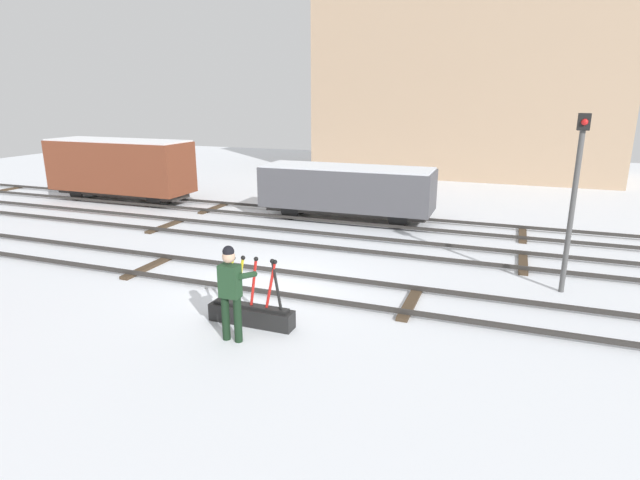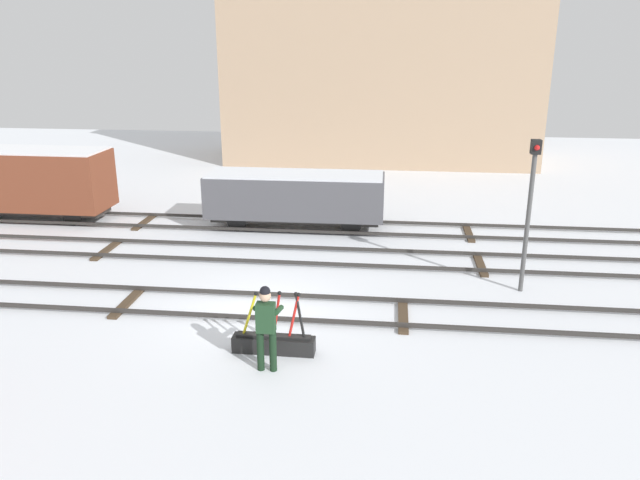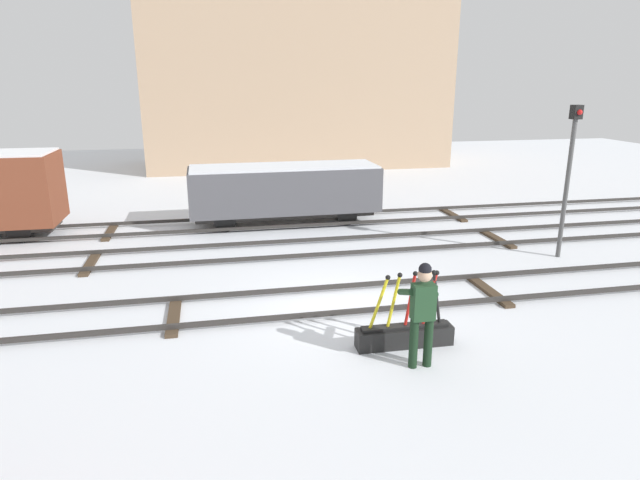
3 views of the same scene
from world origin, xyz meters
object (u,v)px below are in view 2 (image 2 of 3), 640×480
(signal_post, at_px, (530,202))
(freight_car_near_switch, at_px, (23,180))
(switch_lever_frame, at_px, (274,342))
(rail_worker, at_px, (266,323))
(freight_car_far_end, at_px, (295,196))

(signal_post, xyz_separation_m, freight_car_near_switch, (-17.11, 5.00, -0.98))
(switch_lever_frame, distance_m, rail_worker, 1.09)
(signal_post, relative_size, freight_car_far_end, 0.65)
(switch_lever_frame, bearing_deg, signal_post, 35.22)
(switch_lever_frame, xyz_separation_m, freight_car_far_end, (-0.93, 9.14, 0.93))
(signal_post, relative_size, freight_car_near_switch, 0.64)
(rail_worker, relative_size, freight_car_far_end, 0.30)
(switch_lever_frame, height_order, rail_worker, rail_worker)
(switch_lever_frame, distance_m, signal_post, 7.62)
(freight_car_near_switch, bearing_deg, rail_worker, -41.14)
(rail_worker, bearing_deg, switch_lever_frame, 90.46)
(switch_lever_frame, xyz_separation_m, freight_car_near_switch, (-11.12, 9.14, 1.26))
(switch_lever_frame, distance_m, freight_car_near_switch, 14.45)
(switch_lever_frame, height_order, freight_car_near_switch, freight_car_near_switch)
(signal_post, distance_m, freight_car_far_end, 8.63)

